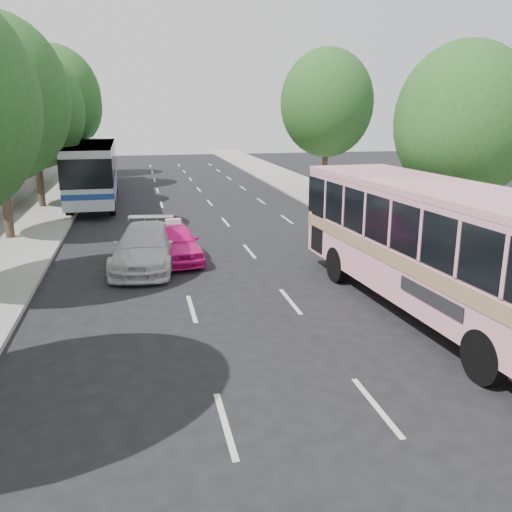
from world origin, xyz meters
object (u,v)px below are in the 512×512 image
object	(u,v)px
pink_bus	(435,235)
white_pickup	(145,247)
tour_coach_front	(93,168)
tour_coach_rear	(92,160)
pink_taxi	(174,242)

from	to	relation	value
pink_bus	white_pickup	world-z (taller)	pink_bus
tour_coach_front	tour_coach_rear	distance (m)	6.67
white_pickup	tour_coach_rear	size ratio (longest dim) A/B	0.45
pink_bus	tour_coach_front	xyz separation A→B (m)	(-10.29, 20.95, -0.09)
pink_taxi	white_pickup	world-z (taller)	white_pickup
tour_coach_front	tour_coach_rear	xyz separation A→B (m)	(-0.51, 6.65, -0.10)
pink_taxi	pink_bus	bearing A→B (deg)	-54.13
white_pickup	tour_coach_front	xyz separation A→B (m)	(-2.71, 14.60, 1.39)
white_pickup	tour_coach_rear	bearing A→B (deg)	105.94
pink_bus	white_pickup	size ratio (longest dim) A/B	2.22
pink_taxi	tour_coach_rear	bearing A→B (deg)	95.03
tour_coach_front	pink_bus	bearing A→B (deg)	-64.82
pink_taxi	tour_coach_rear	world-z (taller)	tour_coach_rear
pink_taxi	tour_coach_front	bearing A→B (deg)	98.45
tour_coach_front	tour_coach_rear	bearing A→B (deg)	93.45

